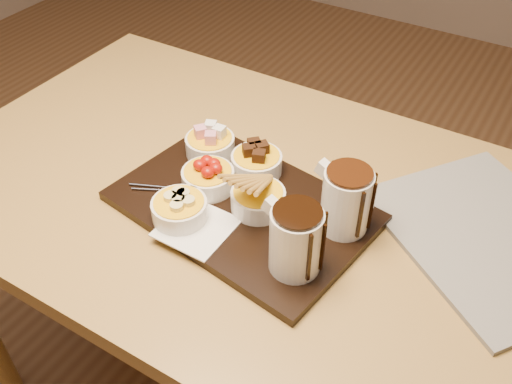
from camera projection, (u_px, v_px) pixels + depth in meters
The scene contains 13 objects.
ground at pixel (237, 383), 1.62m from camera, with size 5.00×5.00×0.00m, color #54341D.
dining_table at pixel (230, 218), 1.19m from camera, with size 1.20×0.80×0.75m.
serving_board at pixel (242, 207), 1.06m from camera, with size 0.46×0.30×0.02m, color black.
napkin at pixel (197, 227), 1.00m from camera, with size 0.12×0.12×0.00m, color white.
bowl_marshmallows at pixel (210, 146), 1.16m from camera, with size 0.10×0.10×0.04m, color white.
bowl_cake at pixel (257, 164), 1.11m from camera, with size 0.10×0.10×0.04m, color white.
bowl_strawberries at pixel (208, 179), 1.08m from camera, with size 0.10×0.10×0.04m, color white.
bowl_biscotti at pixel (258, 200), 1.03m from camera, with size 0.10×0.10×0.04m, color white.
bowl_bananas at pixel (180, 210), 1.01m from camera, with size 0.10×0.10×0.04m, color white.
pitcher_dark_chocolate at pixel (296, 241), 0.90m from camera, with size 0.08×0.08×0.12m, color silver.
pitcher_milk_chocolate at pixel (346, 201), 0.97m from camera, with size 0.08×0.08×0.12m, color silver.
fondue_skewers at pixel (196, 190), 1.08m from camera, with size 0.26×0.03×0.01m, color silver, non-canonical shape.
newspaper at pixel (489, 236), 1.01m from camera, with size 0.39×0.31×0.01m, color beige.
Camera 1 is at (0.49, -0.71, 1.48)m, focal length 40.00 mm.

